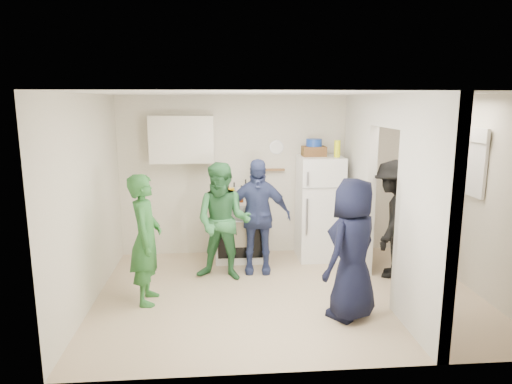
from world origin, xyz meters
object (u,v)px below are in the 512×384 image
(yellow_cup_stack_top, at_px, (337,149))
(person_nook, at_px, (392,219))
(stove, at_px, (239,230))
(person_denim, at_px, (257,216))
(blue_bowl, at_px, (314,143))
(person_green_left, at_px, (146,239))
(person_green_center, at_px, (223,222))
(fridge, at_px, (319,208))
(person_navy, at_px, (352,249))
(wicker_basket, at_px, (314,151))

(yellow_cup_stack_top, xyz_separation_m, person_nook, (0.62, -0.72, -0.90))
(stove, distance_m, person_denim, 0.69)
(stove, bearing_deg, person_denim, -67.88)
(stove, height_order, blue_bowl, blue_bowl)
(blue_bowl, distance_m, person_green_left, 2.92)
(person_green_center, height_order, person_denim, person_denim)
(fridge, relative_size, blue_bowl, 6.63)
(stove, distance_m, person_nook, 2.27)
(yellow_cup_stack_top, bearing_deg, stove, 174.90)
(person_green_center, distance_m, person_navy, 1.89)
(blue_bowl, distance_m, person_navy, 2.29)
(stove, relative_size, person_denim, 0.56)
(person_navy, bearing_deg, stove, -100.94)
(stove, bearing_deg, person_green_left, -129.33)
(yellow_cup_stack_top, relative_size, person_nook, 0.15)
(person_denim, relative_size, person_navy, 1.02)
(yellow_cup_stack_top, bearing_deg, blue_bowl, 154.89)
(blue_bowl, xyz_separation_m, person_green_center, (-1.39, -0.80, -0.99))
(person_navy, bearing_deg, blue_bowl, -129.91)
(fridge, bearing_deg, person_green_left, -149.69)
(fridge, relative_size, person_navy, 0.99)
(stove, height_order, person_nook, person_nook)
(yellow_cup_stack_top, bearing_deg, person_green_center, -159.16)
(stove, distance_m, person_navy, 2.37)
(person_green_center, xyz_separation_m, person_denim, (0.47, 0.23, 0.01))
(person_green_center, xyz_separation_m, person_nook, (2.32, -0.07, 0.01))
(person_green_center, bearing_deg, person_nook, 13.11)
(fridge, xyz_separation_m, wicker_basket, (-0.10, 0.05, 0.87))
(fridge, height_order, blue_bowl, blue_bowl)
(stove, bearing_deg, person_nook, -22.39)
(yellow_cup_stack_top, height_order, person_green_left, yellow_cup_stack_top)
(person_denim, bearing_deg, stove, 116.83)
(person_denim, bearing_deg, person_nook, -4.73)
(person_green_left, bearing_deg, person_nook, -79.79)
(stove, distance_m, blue_bowl, 1.76)
(blue_bowl, relative_size, person_navy, 0.15)
(stove, xyz_separation_m, person_nook, (2.07, -0.85, 0.36))
(stove, height_order, person_navy, person_navy)
(stove, distance_m, person_green_left, 1.90)
(wicker_basket, relative_size, person_navy, 0.22)
(fridge, distance_m, blue_bowl, 1.01)
(yellow_cup_stack_top, distance_m, person_navy, 2.14)
(yellow_cup_stack_top, distance_m, person_denim, 1.58)
(wicker_basket, height_order, person_denim, wicker_basket)
(person_green_center, distance_m, person_nook, 2.32)
(blue_bowl, relative_size, person_green_center, 0.15)
(person_nook, bearing_deg, person_navy, -9.06)
(wicker_basket, bearing_deg, yellow_cup_stack_top, -25.11)
(fridge, bearing_deg, person_green_center, -153.25)
(yellow_cup_stack_top, height_order, person_nook, yellow_cup_stack_top)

